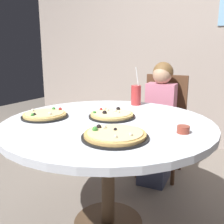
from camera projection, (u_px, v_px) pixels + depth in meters
The scene contains 10 objects.
ground_plane at pixel (108, 224), 1.85m from camera, with size 8.00×8.00×0.00m, color slate.
wall_with_window at pixel (198, 26), 3.12m from camera, with size 5.20×0.14×2.90m.
dining_table at pixel (108, 134), 1.69m from camera, with size 1.34×1.34×0.75m.
chair_wooden at pixel (163, 119), 2.55m from camera, with size 0.45×0.45×0.95m.
diner_child at pixel (158, 129), 2.40m from camera, with size 0.30×0.43×1.08m.
pizza_veggie at pixel (112, 115), 1.76m from camera, with size 0.31×0.31×0.05m.
pizza_cheese at pixel (45, 115), 1.76m from camera, with size 0.31×0.31×0.05m.
pizza_pepperoni at pixel (115, 135), 1.36m from camera, with size 0.35×0.35×0.05m.
soda_cup at pixel (136, 95), 2.13m from camera, with size 0.08×0.08×0.31m.
sauce_bowl at pixel (183, 129), 1.44m from camera, with size 0.07×0.07×0.04m, color brown.
Camera 1 is at (0.88, -1.35, 1.21)m, focal length 42.17 mm.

